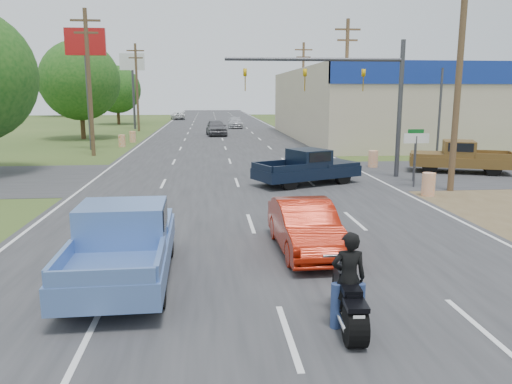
{
  "coord_description": "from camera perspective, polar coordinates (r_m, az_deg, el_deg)",
  "views": [
    {
      "loc": [
        -1.38,
        -8.22,
        4.3
      ],
      "look_at": [
        0.08,
        6.98,
        1.3
      ],
      "focal_mm": 35.0,
      "sensor_mm": 36.0,
      "label": 1
    }
  ],
  "objects": [
    {
      "name": "distant_car_white",
      "position": [
        87.73,
        -8.93,
        8.6
      ],
      "size": [
        2.85,
        4.89,
        1.28
      ],
      "primitive_type": "imported",
      "rotation": [
        0.0,
        0.0,
        3.31
      ],
      "color": "silver",
      "rests_on": "ground"
    },
    {
      "name": "motorcycle",
      "position": [
        9.55,
        10.52,
        -12.37
      ],
      "size": [
        0.72,
        2.33,
        1.18
      ],
      "rotation": [
        0.0,
        0.0,
        -0.07
      ],
      "color": "black",
      "rests_on": "ground"
    },
    {
      "name": "utility_pole_3",
      "position": [
        58.26,
        5.39,
        12.07
      ],
      "size": [
        2.0,
        0.28,
        10.0
      ],
      "color": "#4C3823",
      "rests_on": "ground"
    },
    {
      "name": "barrel_2",
      "position": [
        42.99,
        -15.08,
        5.67
      ],
      "size": [
        0.56,
        0.56,
        1.0
      ],
      "primitive_type": "cylinder",
      "color": "orange",
      "rests_on": "ground"
    },
    {
      "name": "tree_1",
      "position": [
        51.68,
        -19.49,
        11.91
      ],
      "size": [
        7.56,
        7.56,
        9.36
      ],
      "color": "#422D19",
      "rests_on": "ground"
    },
    {
      "name": "utility_pole_2",
      "position": [
        40.71,
        10.25,
        12.38
      ],
      "size": [
        2.0,
        0.28,
        10.0
      ],
      "color": "#4C3823",
      "rests_on": "ground"
    },
    {
      "name": "distant_car_silver",
      "position": [
        64.92,
        -2.37,
        7.91
      ],
      "size": [
        2.04,
        4.73,
        1.36
      ],
      "primitive_type": "imported",
      "rotation": [
        0.0,
        0.0,
        -0.03
      ],
      "color": "#B8B9BE",
      "rests_on": "ground"
    },
    {
      "name": "barrel_0",
      "position": [
        22.61,
        19.11,
        0.83
      ],
      "size": [
        0.56,
        0.56,
        1.0
      ],
      "primitive_type": "cylinder",
      "color": "orange",
      "rests_on": "ground"
    },
    {
      "name": "navy_pickup",
      "position": [
        24.21,
        6.08,
        2.89
      ],
      "size": [
        5.5,
        3.88,
        1.71
      ],
      "rotation": [
        0.0,
        0.0,
        -1.16
      ],
      "color": "black",
      "rests_on": "ground"
    },
    {
      "name": "rider",
      "position": [
        9.47,
        10.51,
        -10.23
      ],
      "size": [
        0.67,
        0.47,
        1.77
      ],
      "primitive_type": "imported",
      "rotation": [
        0.0,
        0.0,
        3.07
      ],
      "color": "black",
      "rests_on": "ground"
    },
    {
      "name": "blue_pickup",
      "position": [
        12.14,
        -14.87,
        -5.43
      ],
      "size": [
        2.22,
        5.54,
        1.82
      ],
      "rotation": [
        0.0,
        0.0,
        0.02
      ],
      "color": "black",
      "rests_on": "ground"
    },
    {
      "name": "signal_mast",
      "position": [
        26.23,
        10.69,
        12.03
      ],
      "size": [
        9.12,
        0.4,
        7.0
      ],
      "color": "#3F3F44",
      "rests_on": "ground"
    },
    {
      "name": "tree_5",
      "position": [
        107.9,
        11.67,
        11.74
      ],
      "size": [
        7.98,
        7.98,
        9.88
      ],
      "color": "#422D19",
      "rests_on": "ground"
    },
    {
      "name": "barrel_3",
      "position": [
        46.88,
        -13.92,
        6.15
      ],
      "size": [
        0.56,
        0.56,
        1.0
      ],
      "primitive_type": "cylinder",
      "color": "orange",
      "rests_on": "ground"
    },
    {
      "name": "pole_sign_left_near",
      "position": [
        41.34,
        -18.84,
        14.53
      ],
      "size": [
        3.0,
        0.35,
        9.2
      ],
      "color": "#3F3F44",
      "rests_on": "ground"
    },
    {
      "name": "barrel_1",
      "position": [
        30.58,
        13.24,
        3.69
      ],
      "size": [
        0.56,
        0.56,
        1.0
      ],
      "primitive_type": "cylinder",
      "color": "orange",
      "rests_on": "ground"
    },
    {
      "name": "utility_pole_6",
      "position": [
        60.77,
        -13.46,
        11.78
      ],
      "size": [
        2.0,
        0.28,
        10.0
      ],
      "color": "#4C3823",
      "rests_on": "ground"
    },
    {
      "name": "tree_6",
      "position": [
        107.14,
        -21.44,
        11.55
      ],
      "size": [
        8.82,
        8.82,
        10.92
      ],
      "color": "#422D19",
      "rests_on": "ground"
    },
    {
      "name": "tree_2",
      "position": [
        75.32,
        -15.59,
        11.22
      ],
      "size": [
        6.72,
        6.72,
        8.32
      ],
      "color": "#422D19",
      "rests_on": "ground"
    },
    {
      "name": "pole_sign_left_far",
      "position": [
        64.93,
        -13.94,
        13.34
      ],
      "size": [
        3.0,
        0.35,
        9.2
      ],
      "color": "#3F3F44",
      "rests_on": "ground"
    },
    {
      "name": "distant_car_grey",
      "position": [
        53.14,
        -4.57,
        7.35
      ],
      "size": [
        2.35,
        5.07,
        1.68
      ],
      "primitive_type": "imported",
      "rotation": [
        0.0,
        0.0,
        0.08
      ],
      "color": "#5D5C61",
      "rests_on": "ground"
    },
    {
      "name": "ground",
      "position": [
        9.38,
        3.74,
        -16.2
      ],
      "size": [
        200.0,
        200.0,
        0.0
      ],
      "primitive_type": "plane",
      "color": "#30451B",
      "rests_on": "ground"
    },
    {
      "name": "utility_pole_1",
      "position": [
        23.87,
        22.21,
        12.76
      ],
      "size": [
        2.0,
        0.28,
        10.0
      ],
      "color": "#4C3823",
      "rests_on": "ground"
    },
    {
      "name": "brown_pickup",
      "position": [
        29.95,
        22.06,
        3.78
      ],
      "size": [
        5.73,
        3.88,
        1.78
      ],
      "rotation": [
        0.0,
        0.0,
        1.19
      ],
      "color": "black",
      "rests_on": "ground"
    },
    {
      "name": "red_convertible",
      "position": [
        13.81,
        5.68,
        -4.04
      ],
      "size": [
        1.62,
        4.32,
        1.41
      ],
      "primitive_type": "imported",
      "rotation": [
        0.0,
        0.0,
        0.03
      ],
      "color": "#981707",
      "rests_on": "ground"
    },
    {
      "name": "cross_road",
      "position": [
        26.61,
        -2.44,
        1.83
      ],
      "size": [
        120.0,
        10.0,
        0.02
      ],
      "primitive_type": "cube",
      "color": "#2D2D30",
      "rests_on": "ground"
    },
    {
      "name": "utility_pole_5",
      "position": [
        37.13,
        -18.55,
        12.13
      ],
      "size": [
        2.0,
        0.28,
        10.0
      ],
      "color": "#4C3823",
      "rests_on": "ground"
    },
    {
      "name": "main_road",
      "position": [
        48.43,
        -3.86,
        6.01
      ],
      "size": [
        15.0,
        180.0,
        0.02
      ],
      "primitive_type": "cube",
      "color": "#2D2D30",
      "rests_on": "ground"
    },
    {
      "name": "lane_sign",
      "position": [
        24.32,
        17.81,
        4.93
      ],
      "size": [
        1.2,
        0.08,
        2.52
      ],
      "color": "#3F3F44",
      "rests_on": "ground"
    },
    {
      "name": "street_name_sign",
      "position": [
        25.95,
        17.7,
        4.64
      ],
      "size": [
        0.8,
        0.08,
        2.61
      ],
      "color": "#3F3F44",
      "rests_on": "ground"
    }
  ]
}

